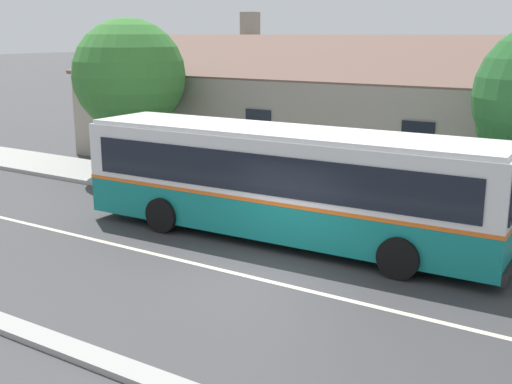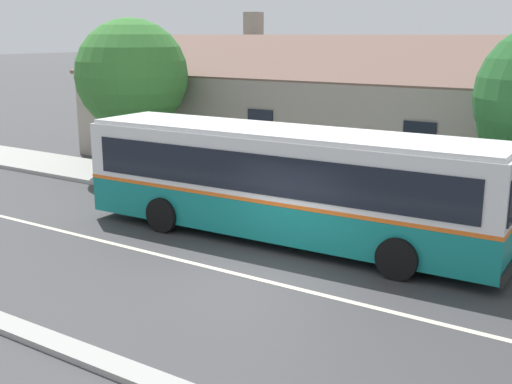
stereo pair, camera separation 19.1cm
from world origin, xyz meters
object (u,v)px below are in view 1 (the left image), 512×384
object	(u,v)px
bench_by_building	(191,174)
street_tree_secondary	(129,76)
transit_bus	(285,181)
bike_rack	(133,161)

from	to	relation	value
bench_by_building	street_tree_secondary	xyz separation A→B (m)	(-3.49, 0.72, 3.34)
transit_bus	street_tree_secondary	bearing A→B (deg)	157.44
bench_by_building	street_tree_secondary	distance (m)	4.88
bench_by_building	bike_rack	distance (m)	3.02
street_tree_secondary	bike_rack	xyz separation A→B (m)	(0.48, -0.51, -3.23)
street_tree_secondary	transit_bus	bearing A→B (deg)	-22.56
transit_bus	bike_rack	distance (m)	9.39
bike_rack	transit_bus	bearing A→B (deg)	-20.82
bench_by_building	bike_rack	world-z (taller)	bench_by_building
bench_by_building	street_tree_secondary	world-z (taller)	street_tree_secondary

